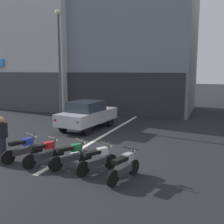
{
  "coord_description": "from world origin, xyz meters",
  "views": [
    {
      "loc": [
        5.35,
        -9.83,
        3.39
      ],
      "look_at": [
        0.76,
        2.0,
        1.4
      ],
      "focal_mm": 43.09,
      "sensor_mm": 36.0,
      "label": 1
    }
  ],
  "objects_px": {
    "motorcycle_blue_row_leftmost": "(23,149)",
    "motorcycle_green_row_centre": "(71,155)",
    "motorcycle_white_row_right_mid": "(98,159)",
    "person_by_motorcycles": "(2,138)",
    "motorcycle_silver_row_rightmost": "(124,166)",
    "car_silver_crossing_near": "(87,114)",
    "motorcycle_red_row_left_mid": "(44,153)",
    "street_lamp": "(59,56)"
  },
  "relations": [
    {
      "from": "person_by_motorcycles",
      "to": "motorcycle_green_row_centre",
      "type": "bearing_deg",
      "value": 3.65
    },
    {
      "from": "person_by_motorcycles",
      "to": "motorcycle_blue_row_leftmost",
      "type": "bearing_deg",
      "value": 15.02
    },
    {
      "from": "street_lamp",
      "to": "motorcycle_green_row_centre",
      "type": "height_order",
      "value": "street_lamp"
    },
    {
      "from": "motorcycle_silver_row_rightmost",
      "to": "person_by_motorcycles",
      "type": "relative_size",
      "value": 0.97
    },
    {
      "from": "motorcycle_red_row_left_mid",
      "to": "person_by_motorcycles",
      "type": "xyz_separation_m",
      "value": [
        -1.8,
        -0.07,
        0.4
      ]
    },
    {
      "from": "motorcycle_white_row_right_mid",
      "to": "person_by_motorcycles",
      "type": "distance_m",
      "value": 3.91
    },
    {
      "from": "motorcycle_green_row_centre",
      "to": "person_by_motorcycles",
      "type": "distance_m",
      "value": 2.88
    },
    {
      "from": "person_by_motorcycles",
      "to": "street_lamp",
      "type": "bearing_deg",
      "value": 104.42
    },
    {
      "from": "motorcycle_white_row_right_mid",
      "to": "street_lamp",
      "type": "bearing_deg",
      "value": 129.45
    },
    {
      "from": "motorcycle_blue_row_leftmost",
      "to": "motorcycle_green_row_centre",
      "type": "bearing_deg",
      "value": -0.62
    },
    {
      "from": "motorcycle_blue_row_leftmost",
      "to": "person_by_motorcycles",
      "type": "height_order",
      "value": "person_by_motorcycles"
    },
    {
      "from": "motorcycle_blue_row_leftmost",
      "to": "motorcycle_green_row_centre",
      "type": "distance_m",
      "value": 2.08
    },
    {
      "from": "motorcycle_blue_row_leftmost",
      "to": "motorcycle_white_row_right_mid",
      "type": "distance_m",
      "value": 3.13
    },
    {
      "from": "motorcycle_blue_row_leftmost",
      "to": "motorcycle_white_row_right_mid",
      "type": "relative_size",
      "value": 1.06
    },
    {
      "from": "motorcycle_red_row_left_mid",
      "to": "person_by_motorcycles",
      "type": "distance_m",
      "value": 1.85
    },
    {
      "from": "motorcycle_blue_row_leftmost",
      "to": "motorcycle_white_row_right_mid",
      "type": "height_order",
      "value": "same"
    },
    {
      "from": "car_silver_crossing_near",
      "to": "motorcycle_silver_row_rightmost",
      "type": "distance_m",
      "value": 7.54
    },
    {
      "from": "motorcycle_white_row_right_mid",
      "to": "motorcycle_silver_row_rightmost",
      "type": "xyz_separation_m",
      "value": [
        1.04,
        -0.3,
        0.0
      ]
    },
    {
      "from": "car_silver_crossing_near",
      "to": "person_by_motorcycles",
      "type": "distance_m",
      "value": 6.0
    },
    {
      "from": "motorcycle_silver_row_rightmost",
      "to": "motorcycle_red_row_left_mid",
      "type": "bearing_deg",
      "value": 175.12
    },
    {
      "from": "street_lamp",
      "to": "motorcycle_blue_row_leftmost",
      "type": "height_order",
      "value": "street_lamp"
    },
    {
      "from": "car_silver_crossing_near",
      "to": "motorcycle_silver_row_rightmost",
      "type": "bearing_deg",
      "value": -55.02
    },
    {
      "from": "street_lamp",
      "to": "motorcycle_red_row_left_mid",
      "type": "relative_size",
      "value": 4.57
    },
    {
      "from": "street_lamp",
      "to": "motorcycle_silver_row_rightmost",
      "type": "distance_m",
      "value": 10.58
    },
    {
      "from": "street_lamp",
      "to": "person_by_motorcycles",
      "type": "height_order",
      "value": "street_lamp"
    },
    {
      "from": "motorcycle_green_row_centre",
      "to": "motorcycle_silver_row_rightmost",
      "type": "bearing_deg",
      "value": -10.26
    },
    {
      "from": "person_by_motorcycles",
      "to": "motorcycle_red_row_left_mid",
      "type": "bearing_deg",
      "value": 2.28
    },
    {
      "from": "motorcycle_silver_row_rightmost",
      "to": "motorcycle_green_row_centre",
      "type": "bearing_deg",
      "value": 169.74
    },
    {
      "from": "motorcycle_white_row_right_mid",
      "to": "car_silver_crossing_near",
      "type": "bearing_deg",
      "value": 119.21
    },
    {
      "from": "motorcycle_green_row_centre",
      "to": "motorcycle_silver_row_rightmost",
      "type": "xyz_separation_m",
      "value": [
        2.08,
        -0.38,
        0.0
      ]
    },
    {
      "from": "motorcycle_green_row_centre",
      "to": "motorcycle_silver_row_rightmost",
      "type": "relative_size",
      "value": 0.89
    },
    {
      "from": "car_silver_crossing_near",
      "to": "motorcycle_red_row_left_mid",
      "type": "distance_m",
      "value": 6.04
    },
    {
      "from": "car_silver_crossing_near",
      "to": "motorcycle_red_row_left_mid",
      "type": "height_order",
      "value": "car_silver_crossing_near"
    },
    {
      "from": "street_lamp",
      "to": "motorcycle_green_row_centre",
      "type": "relative_size",
      "value": 4.87
    },
    {
      "from": "motorcycle_white_row_right_mid",
      "to": "motorcycle_red_row_left_mid",
      "type": "bearing_deg",
      "value": -178.97
    },
    {
      "from": "motorcycle_red_row_left_mid",
      "to": "motorcycle_silver_row_rightmost",
      "type": "height_order",
      "value": "same"
    },
    {
      "from": "motorcycle_white_row_right_mid",
      "to": "person_by_motorcycles",
      "type": "height_order",
      "value": "person_by_motorcycles"
    },
    {
      "from": "car_silver_crossing_near",
      "to": "motorcycle_silver_row_rightmost",
      "type": "xyz_separation_m",
      "value": [
        4.32,
        -6.17,
        -0.43
      ]
    },
    {
      "from": "motorcycle_red_row_left_mid",
      "to": "motorcycle_green_row_centre",
      "type": "relative_size",
      "value": 1.07
    },
    {
      "from": "car_silver_crossing_near",
      "to": "person_by_motorcycles",
      "type": "bearing_deg",
      "value": -95.82
    },
    {
      "from": "street_lamp",
      "to": "motorcycle_red_row_left_mid",
      "type": "xyz_separation_m",
      "value": [
        3.61,
        -6.96,
        -3.8
      ]
    },
    {
      "from": "motorcycle_silver_row_rightmost",
      "to": "car_silver_crossing_near",
      "type": "bearing_deg",
      "value": 124.98
    }
  ]
}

